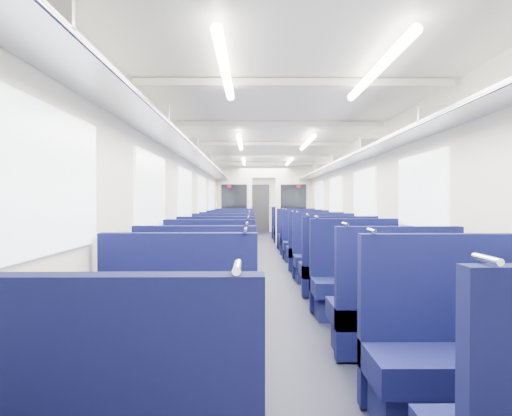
{
  "coord_description": "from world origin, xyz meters",
  "views": [
    {
      "loc": [
        -0.36,
        -9.74,
        1.31
      ],
      "look_at": [
        -0.25,
        1.87,
        1.13
      ],
      "focal_mm": 31.1,
      "sensor_mm": 36.0,
      "label": 1
    }
  ],
  "objects": [
    {
      "name": "floor",
      "position": [
        0.0,
        0.0,
        0.0
      ],
      "size": [
        2.8,
        18.0,
        0.01
      ],
      "primitive_type": "cube",
      "color": "black",
      "rests_on": "ground"
    },
    {
      "name": "ceiling",
      "position": [
        0.0,
        0.0,
        2.35
      ],
      "size": [
        2.8,
        18.0,
        0.01
      ],
      "primitive_type": "cube",
      "color": "white",
      "rests_on": "wall_left"
    },
    {
      "name": "wall_left",
      "position": [
        -1.4,
        0.0,
        1.18
      ],
      "size": [
        0.02,
        18.0,
        2.35
      ],
      "primitive_type": "cube",
      "color": "beige",
      "rests_on": "floor"
    },
    {
      "name": "dado_left",
      "position": [
        -1.39,
        0.0,
        0.35
      ],
      "size": [
        0.03,
        17.9,
        0.7
      ],
      "primitive_type": "cube",
      "color": "#111339",
      "rests_on": "floor"
    },
    {
      "name": "wall_right",
      "position": [
        1.4,
        0.0,
        1.18
      ],
      "size": [
        0.02,
        18.0,
        2.35
      ],
      "primitive_type": "cube",
      "color": "beige",
      "rests_on": "floor"
    },
    {
      "name": "dado_right",
      "position": [
        1.39,
        0.0,
        0.35
      ],
      "size": [
        0.03,
        17.9,
        0.7
      ],
      "primitive_type": "cube",
      "color": "#111339",
      "rests_on": "floor"
    },
    {
      "name": "wall_far",
      "position": [
        0.0,
        9.0,
        1.18
      ],
      "size": [
        2.8,
        0.02,
        2.35
      ],
      "primitive_type": "cube",
      "color": "beige",
      "rests_on": "floor"
    },
    {
      "name": "luggage_rack_left",
      "position": [
        -1.21,
        0.0,
        1.97
      ],
      "size": [
        0.36,
        17.4,
        0.18
      ],
      "color": "#B2B5BA",
      "rests_on": "wall_left"
    },
    {
      "name": "luggage_rack_right",
      "position": [
        1.21,
        0.0,
        1.97
      ],
      "size": [
        0.36,
        17.4,
        0.18
      ],
      "color": "#B2B5BA",
      "rests_on": "wall_right"
    },
    {
      "name": "windows",
      "position": [
        0.0,
        -0.46,
        1.42
      ],
      "size": [
        2.78,
        15.6,
        0.75
      ],
      "color": "white",
      "rests_on": "wall_left"
    },
    {
      "name": "ceiling_fittings",
      "position": [
        0.0,
        -0.26,
        2.29
      ],
      "size": [
        2.7,
        16.06,
        0.11
      ],
      "color": "silver",
      "rests_on": "ceiling"
    },
    {
      "name": "end_door",
      "position": [
        0.0,
        8.94,
        1.0
      ],
      "size": [
        0.75,
        0.06,
        2.0
      ],
      "primitive_type": "cube",
      "color": "black",
      "rests_on": "floor"
    },
    {
      "name": "bulkhead",
      "position": [
        -0.0,
        3.37,
        1.23
      ],
      "size": [
        2.8,
        0.1,
        2.35
      ],
      "color": "silver",
      "rests_on": "floor"
    },
    {
      "name": "seat_2",
      "position": [
        -0.83,
        -7.02,
        0.35
      ],
      "size": [
        1.02,
        0.56,
        1.14
      ],
      "color": "#0E1244",
      "rests_on": "floor"
    },
    {
      "name": "seat_3",
      "position": [
        0.83,
        -7.11,
        0.35
      ],
      "size": [
        1.02,
        0.56,
        1.14
      ],
      "color": "#0E1244",
      "rests_on": "floor"
    },
    {
      "name": "seat_4",
      "position": [
        -0.83,
        -5.93,
        0.35
      ],
      "size": [
        1.02,
        0.56,
        1.14
      ],
      "color": "#0E1244",
      "rests_on": "floor"
    },
    {
      "name": "seat_5",
      "position": [
        0.83,
        -6.03,
        0.35
      ],
      "size": [
        1.02,
        0.56,
        1.14
      ],
      "color": "#0E1244",
      "rests_on": "floor"
    },
    {
      "name": "seat_6",
      "position": [
        -0.83,
        -4.94,
        0.35
      ],
      "size": [
        1.02,
        0.56,
        1.14
      ],
      "color": "#0E1244",
      "rests_on": "floor"
    },
    {
      "name": "seat_7",
      "position": [
        0.83,
        -4.74,
        0.35
      ],
      "size": [
        1.02,
        0.56,
        1.14
      ],
      "color": "#0E1244",
      "rests_on": "floor"
    },
    {
      "name": "seat_8",
      "position": [
        -0.83,
        -3.79,
        0.35
      ],
      "size": [
        1.02,
        0.56,
        1.14
      ],
      "color": "#0E1244",
      "rests_on": "floor"
    },
    {
      "name": "seat_9",
      "position": [
        0.83,
        -3.65,
        0.35
      ],
      "size": [
        1.02,
        0.56,
        1.14
      ],
      "color": "#0E1244",
      "rests_on": "floor"
    },
    {
      "name": "seat_10",
      "position": [
        -0.83,
        -2.59,
        0.35
      ],
      "size": [
        1.02,
        0.56,
        1.14
      ],
      "color": "#0E1244",
      "rests_on": "floor"
    },
    {
      "name": "seat_11",
      "position": [
        0.83,
        -2.54,
        0.35
      ],
      "size": [
        1.02,
        0.56,
        1.14
      ],
      "color": "#0E1244",
      "rests_on": "floor"
    },
    {
      "name": "seat_12",
      "position": [
        -0.83,
        -1.34,
        0.35
      ],
      "size": [
        1.02,
        0.56,
        1.14
      ],
      "color": "#0E1244",
      "rests_on": "floor"
    },
    {
      "name": "seat_13",
      "position": [
        0.83,
        -1.43,
        0.35
      ],
      "size": [
        1.02,
        0.56,
        1.14
      ],
      "color": "#0E1244",
      "rests_on": "floor"
    },
    {
      "name": "seat_14",
      "position": [
        -0.83,
        -0.26,
        0.35
      ],
      "size": [
        1.02,
        0.56,
        1.14
      ],
      "color": "#0E1244",
      "rests_on": "floor"
    },
    {
      "name": "seat_15",
      "position": [
        0.83,
        -0.12,
        0.35
      ],
      "size": [
        1.02,
        0.56,
        1.14
      ],
      "color": "#0E1244",
      "rests_on": "floor"
    },
    {
      "name": "seat_16",
      "position": [
        -0.83,
        1.01,
        0.35
      ],
      "size": [
        1.02,
        0.56,
        1.14
      ],
      "color": "#0E1244",
      "rests_on": "floor"
    },
    {
      "name": "seat_17",
      "position": [
        0.83,
        1.01,
        0.35
      ],
      "size": [
        1.02,
        0.56,
        1.14
      ],
      "color": "#0E1244",
      "rests_on": "floor"
    },
    {
      "name": "seat_18",
      "position": [
        -0.83,
        1.99,
        0.35
      ],
      "size": [
        1.02,
        0.56,
        1.14
      ],
      "color": "#0E1244",
      "rests_on": "floor"
    },
    {
      "name": "seat_19",
      "position": [
        0.83,
        2.04,
        0.35
      ],
      "size": [
        1.02,
        0.56,
        1.14
      ],
      "color": "#0E1244",
      "rests_on": "floor"
    },
    {
      "name": "seat_20",
      "position": [
        -0.83,
        4.08,
        0.35
      ],
      "size": [
        1.02,
        0.56,
        1.14
      ],
      "color": "#0E1244",
      "rests_on": "floor"
    },
    {
      "name": "seat_21",
      "position": [
        0.83,
        4.0,
        0.35
      ],
      "size": [
        1.02,
        0.56,
        1.14
      ],
      "color": "#0E1244",
      "rests_on": "floor"
    },
    {
      "name": "seat_22",
      "position": [
        -0.83,
        5.24,
        0.35
      ],
      "size": [
        1.02,
        0.56,
        1.14
      ],
      "color": "#0E1244",
      "rests_on": "floor"
    },
    {
      "name": "seat_23",
      "position": [
        0.83,
        5.23,
        0.35
      ],
      "size": [
        1.02,
        0.56,
        1.14
      ],
      "color": "#0E1244",
      "rests_on": "floor"
    }
  ]
}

